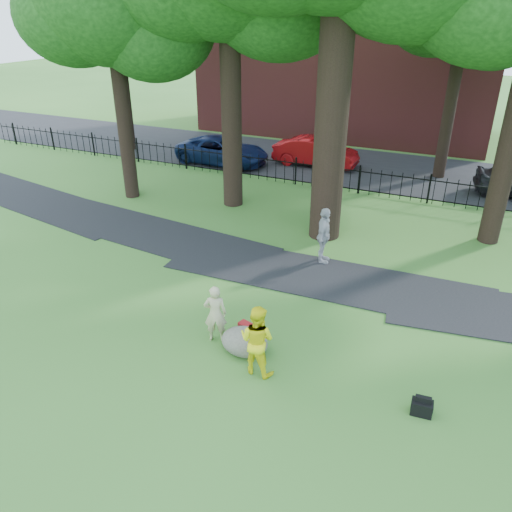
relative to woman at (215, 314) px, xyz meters
The scene contains 14 objects.
ground 0.98m from the woman, 26.39° to the left, with size 120.00×120.00×0.00m, color #336523.
footpath 4.51m from the woman, 69.79° to the left, with size 36.00×2.60×0.03m, color black.
street 16.29m from the woman, 88.12° to the left, with size 80.00×7.00×0.02m, color black.
iron_fence 12.28m from the woman, 87.51° to the left, with size 44.00×0.04×1.20m.
brick_building 25.06m from the woman, 98.13° to the left, with size 18.00×8.00×12.00m, color maroon.
woman is the anchor object (origin of this frame).
man 1.59m from the woman, 25.03° to the right, with size 0.84×0.66×1.74m, color #FFF115.
pedestrian 5.32m from the woman, 77.74° to the left, with size 1.10×0.46×1.88m, color #A3A3A8.
boulder 0.98m from the woman, ahead, with size 1.17×0.89×0.69m, color #6E675B.
lamppost 11.94m from the woman, 137.16° to the left, with size 0.35×0.35×3.54m.
backpack 5.17m from the woman, ahead, with size 0.43×0.27×0.32m, color black.
red_bag 1.04m from the woman, 49.30° to the left, with size 0.37×0.23×0.25m, color maroon.
red_sedan 15.79m from the woman, 99.48° to the left, with size 1.52×4.37×1.44m, color #9A0B0E.
navy_van 15.67m from the woman, 117.40° to the left, with size 2.28×4.95×1.38m, color #0D1A41.
Camera 1 is at (4.69, -9.25, 7.62)m, focal length 35.00 mm.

